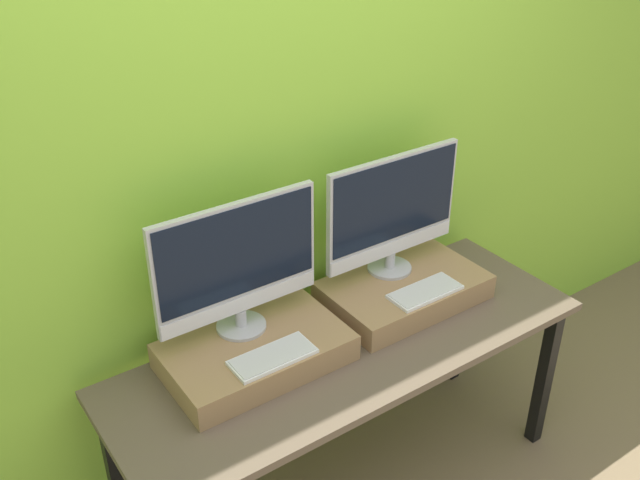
{
  "coord_description": "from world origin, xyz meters",
  "views": [
    {
      "loc": [
        -1.23,
        -1.26,
        2.26
      ],
      "look_at": [
        0.0,
        0.5,
        1.04
      ],
      "focal_mm": 40.0,
      "sensor_mm": 36.0,
      "label": 1
    }
  ],
  "objects": [
    {
      "name": "keyboard_right",
      "position": [
        0.33,
        0.29,
        0.81
      ],
      "size": [
        0.28,
        0.12,
        0.01
      ],
      "color": "silver",
      "rests_on": "wooden_riser_right"
    },
    {
      "name": "keyboard_left",
      "position": [
        -0.33,
        0.29,
        0.81
      ],
      "size": [
        0.28,
        0.12,
        0.01
      ],
      "color": "silver",
      "rests_on": "wooden_riser_left"
    },
    {
      "name": "workbench",
      "position": [
        0.0,
        0.31,
        0.63
      ],
      "size": [
        1.74,
        0.62,
        0.71
      ],
      "color": "brown",
      "rests_on": "ground_plane"
    },
    {
      "name": "monitor_left",
      "position": [
        -0.33,
        0.5,
        1.06
      ],
      "size": [
        0.58,
        0.17,
        0.47
      ],
      "color": "#B2B2B7",
      "rests_on": "wooden_riser_left"
    },
    {
      "name": "wooden_riser_left",
      "position": [
        -0.33,
        0.41,
        0.76
      ],
      "size": [
        0.6,
        0.37,
        0.1
      ],
      "color": "#99754C",
      "rests_on": "workbench"
    },
    {
      "name": "wooden_riser_right",
      "position": [
        0.33,
        0.41,
        0.76
      ],
      "size": [
        0.6,
        0.37,
        0.1
      ],
      "color": "#99754C",
      "rests_on": "workbench"
    },
    {
      "name": "wall_back",
      "position": [
        0.0,
        0.69,
        1.3
      ],
      "size": [
        8.0,
        0.04,
        2.6
      ],
      "color": "#8CC638",
      "rests_on": "ground_plane"
    },
    {
      "name": "monitor_right",
      "position": [
        0.33,
        0.5,
        1.06
      ],
      "size": [
        0.58,
        0.17,
        0.47
      ],
      "color": "#B2B2B7",
      "rests_on": "wooden_riser_right"
    }
  ]
}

